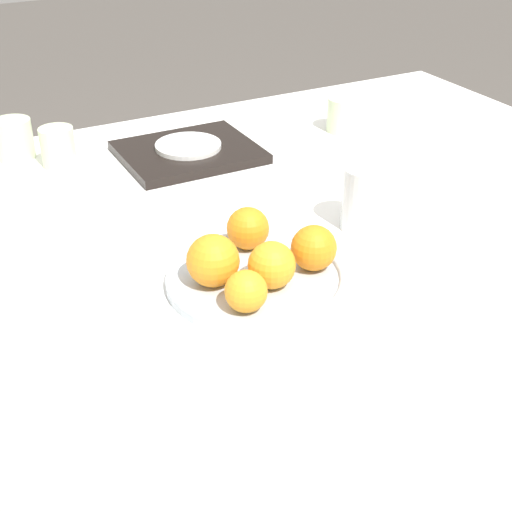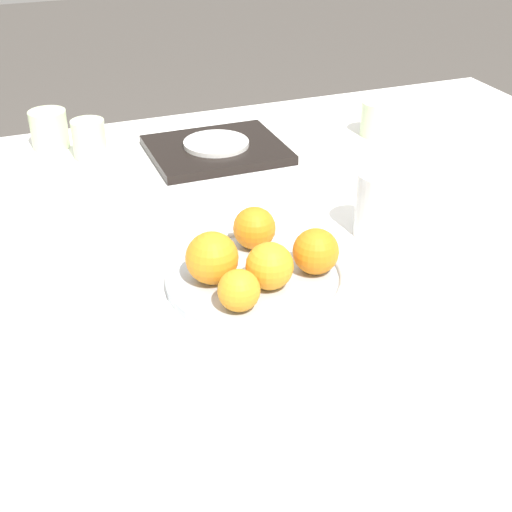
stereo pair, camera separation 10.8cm
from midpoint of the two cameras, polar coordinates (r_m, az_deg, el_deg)
ground_plane at (r=1.87m, az=-0.79°, el=-15.99°), size 12.00×12.00×0.00m
table at (r=1.61m, az=-0.88°, el=-6.76°), size 1.56×0.99×0.76m
fruit_platter at (r=1.11m, az=-2.81°, el=-1.87°), size 0.28×0.28×0.02m
orange_0 at (r=1.07m, az=-6.36°, el=-0.45°), size 0.08×0.08×0.08m
orange_1 at (r=1.06m, az=-1.65°, el=-0.83°), size 0.07×0.07×0.07m
orange_2 at (r=1.11m, az=1.86°, el=0.57°), size 0.07×0.07×0.07m
orange_3 at (r=1.01m, az=-3.87°, el=-2.94°), size 0.06×0.06×0.06m
orange_4 at (r=1.16m, az=-3.32°, el=2.15°), size 0.07×0.07×0.07m
water_glass at (r=1.25m, az=6.25°, el=4.55°), size 0.08×0.08×0.11m
serving_tray at (r=1.57m, az=-7.42°, el=8.19°), size 0.29×0.24×0.02m
side_plate at (r=1.56m, az=-7.46°, el=8.70°), size 0.14×0.14×0.01m
cup_1 at (r=1.64m, az=-20.66°, el=8.71°), size 0.08×0.08×0.08m
cup_2 at (r=1.69m, az=5.16°, el=11.16°), size 0.08×0.08×0.08m
cup_3 at (r=1.57m, az=-17.51°, el=8.26°), size 0.07×0.07×0.08m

